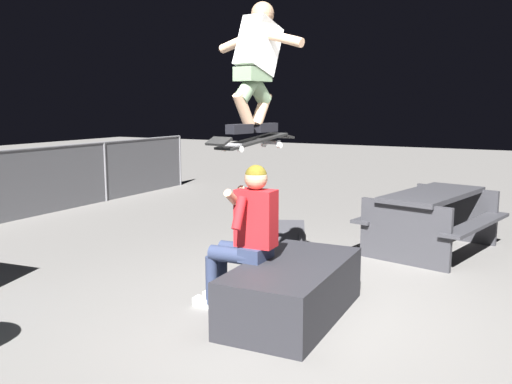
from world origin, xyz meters
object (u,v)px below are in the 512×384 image
at_px(kicker_ramp, 276,241).
at_px(skateboard, 253,141).
at_px(person_sitting_on_ledge, 245,230).
at_px(ledge_box_main, 293,290).
at_px(skater_airborne, 257,61).
at_px(picnic_table_back, 432,212).

bearing_deg(kicker_ramp, skateboard, -159.53).
relative_size(person_sitting_on_ledge, skateboard, 1.26).
height_order(ledge_box_main, skateboard, skateboard).
xyz_separation_m(person_sitting_on_ledge, kicker_ramp, (2.18, 0.76, -0.67)).
relative_size(skateboard, skater_airborne, 0.93).
bearing_deg(picnic_table_back, person_sitting_on_ledge, 159.49).
distance_m(ledge_box_main, skater_airborne, 2.00).
xyz_separation_m(skateboard, kicker_ramp, (2.06, 0.77, -1.45)).
distance_m(person_sitting_on_ledge, kicker_ramp, 2.40).
height_order(ledge_box_main, skater_airborne, skater_airborne).
xyz_separation_m(person_sitting_on_ledge, picnic_table_back, (2.87, -1.07, -0.23)).
distance_m(skateboard, picnic_table_back, 3.11).
height_order(ledge_box_main, picnic_table_back, picnic_table_back).
relative_size(skater_airborne, picnic_table_back, 0.57).
bearing_deg(person_sitting_on_ledge, skateboard, -5.12).
bearing_deg(picnic_table_back, ledge_box_main, 167.39).
relative_size(ledge_box_main, person_sitting_on_ledge, 1.17).
distance_m(ledge_box_main, skateboard, 1.34).
bearing_deg(ledge_box_main, skateboard, 80.20).
relative_size(ledge_box_main, skater_airborne, 1.37).
bearing_deg(skateboard, kicker_ramp, 20.47).
bearing_deg(person_sitting_on_ledge, skater_airborne, -6.50).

